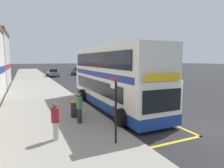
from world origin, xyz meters
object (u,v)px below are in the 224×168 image
at_px(bus_stop_sign, 115,105).
at_px(parked_car_teal_behind, 77,71).
at_px(double_decker_bus, 113,80).
at_px(pedestrian_waiting_near_sign, 79,107).
at_px(parked_car_teal_across, 93,75).
at_px(parked_car_grey_far, 53,73).
at_px(pedestrian_further_back, 55,120).
at_px(litter_bin, 76,108).

xyz_separation_m(bus_stop_sign, parked_car_teal_behind, (7.85, 36.59, -0.90)).
xyz_separation_m(double_decker_bus, pedestrian_waiting_near_sign, (-3.26, -2.80, -1.04)).
height_order(parked_car_teal_across, parked_car_grey_far, same).
bearing_deg(parked_car_teal_behind, parked_car_grey_far, -155.20).
bearing_deg(bus_stop_sign, pedestrian_further_back, 149.62).
bearing_deg(parked_car_teal_behind, parked_car_teal_across, -90.61).
bearing_deg(parked_car_teal_across, bus_stop_sign, -107.86).
xyz_separation_m(parked_car_teal_across, litter_bin, (-8.15, -20.72, -0.17)).
distance_m(double_decker_bus, pedestrian_waiting_near_sign, 4.43).
relative_size(parked_car_grey_far, pedestrian_further_back, 2.65).
xyz_separation_m(parked_car_teal_across, pedestrian_waiting_near_sign, (-8.25, -21.94, 0.22)).
distance_m(bus_stop_sign, pedestrian_further_back, 2.62).
distance_m(double_decker_bus, bus_stop_sign, 6.37).
relative_size(pedestrian_further_back, litter_bin, 1.62).
height_order(bus_stop_sign, parked_car_teal_behind, bus_stop_sign).
xyz_separation_m(bus_stop_sign, pedestrian_further_back, (-2.18, 1.28, -0.70)).
xyz_separation_m(bus_stop_sign, litter_bin, (-0.57, 4.23, -1.06)).
height_order(double_decker_bus, pedestrian_waiting_near_sign, double_decker_bus).
xyz_separation_m(parked_car_grey_far, pedestrian_waiting_near_sign, (-2.77, -31.01, 0.22)).
xyz_separation_m(double_decker_bus, litter_bin, (-3.16, -1.58, -1.43)).
bearing_deg(parked_car_teal_behind, litter_bin, -103.87).
bearing_deg(parked_car_teal_across, pedestrian_waiting_near_sign, -111.58).
distance_m(parked_car_teal_across, parked_car_teal_behind, 11.64).
height_order(bus_stop_sign, litter_bin, bus_stop_sign).
xyz_separation_m(bus_stop_sign, pedestrian_waiting_near_sign, (-0.67, 3.01, -0.68)).
bearing_deg(bus_stop_sign, double_decker_bus, 65.98).
bearing_deg(pedestrian_further_back, parked_car_teal_behind, 74.14).
bearing_deg(litter_bin, parked_car_teal_behind, 75.40).
height_order(parked_car_teal_behind, parked_car_grey_far, same).
bearing_deg(pedestrian_further_back, bus_stop_sign, -30.38).
xyz_separation_m(pedestrian_further_back, litter_bin, (1.61, 2.95, -0.36)).
height_order(parked_car_grey_far, pedestrian_further_back, pedestrian_further_back).
bearing_deg(pedestrian_further_back, parked_car_grey_far, 82.55).
xyz_separation_m(parked_car_teal_behind, pedestrian_further_back, (-10.03, -35.31, 0.20)).
bearing_deg(parked_car_teal_behind, pedestrian_further_back, -105.13).
height_order(pedestrian_waiting_near_sign, litter_bin, pedestrian_waiting_near_sign).
distance_m(double_decker_bus, parked_car_teal_across, 19.82).
bearing_deg(bus_stop_sign, pedestrian_waiting_near_sign, 102.63).
distance_m(double_decker_bus, parked_car_teal_behind, 31.25).
relative_size(parked_car_teal_behind, pedestrian_further_back, 2.65).
bearing_deg(pedestrian_waiting_near_sign, litter_bin, 85.32).
xyz_separation_m(bus_stop_sign, parked_car_grey_far, (2.10, 34.02, -0.90)).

